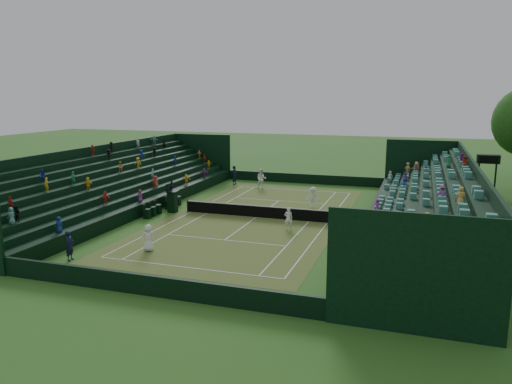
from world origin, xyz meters
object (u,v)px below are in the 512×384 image
(player_near_west, at_px, (148,238))
(tennis_net, at_px, (256,211))
(player_far_west, at_px, (261,179))
(umpire_chair, at_px, (172,199))
(player_far_east, at_px, (313,197))
(player_near_east, at_px, (288,218))

(player_near_west, bearing_deg, tennis_net, -123.61)
(player_far_west, bearing_deg, umpire_chair, -120.93)
(player_near_west, relative_size, player_far_east, 0.95)
(player_near_west, distance_m, player_far_west, 21.42)
(tennis_net, bearing_deg, player_far_west, 105.87)
(player_near_west, xyz_separation_m, player_far_east, (6.87, 14.83, 0.04))
(umpire_chair, distance_m, player_far_east, 11.57)
(umpire_chair, bearing_deg, player_far_west, 72.91)
(umpire_chair, distance_m, player_far_west, 12.42)
(umpire_chair, relative_size, player_far_east, 1.48)
(tennis_net, height_order, umpire_chair, umpire_chair)
(player_near_west, bearing_deg, player_far_west, -104.90)
(tennis_net, bearing_deg, player_near_east, -37.75)
(player_near_east, xyz_separation_m, player_far_west, (-6.48, 13.97, 0.22))
(player_far_west, xyz_separation_m, player_far_east, (6.65, -6.59, -0.14))
(player_near_east, height_order, player_far_west, player_far_west)
(tennis_net, xyz_separation_m, umpire_chair, (-6.91, -0.40, 0.57))
(player_near_east, bearing_deg, player_near_west, 35.02)
(player_near_east, distance_m, player_far_east, 7.38)
(player_far_east, bearing_deg, player_near_west, -133.45)
(player_far_east, bearing_deg, umpire_chair, -171.45)
(player_near_east, bearing_deg, player_far_east, -104.33)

